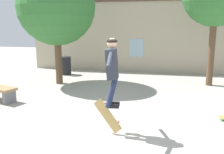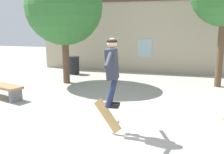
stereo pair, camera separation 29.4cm
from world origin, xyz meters
TOP-DOWN VIEW (x-y plane):
  - ground_plane at (0.00, 0.00)m, footprint 40.00×40.00m
  - building_backdrop at (0.02, 8.07)m, footprint 11.73×0.52m
  - tree_left at (-2.83, 4.60)m, footprint 3.01×3.01m
  - park_bench at (-3.88, 1.99)m, footprint 1.69×0.96m
  - trash_bin at (-3.30, 6.43)m, footprint 0.55×0.55m
  - skater at (0.25, 0.37)m, footprint 0.32×1.32m
  - skateboard_flipping at (0.16, 0.32)m, footprint 0.67×0.22m

SIDE VIEW (x-z plane):
  - ground_plane at x=0.00m, z-range 0.00..0.00m
  - park_bench at x=-3.88m, z-range 0.10..0.56m
  - skateboard_flipping at x=0.16m, z-range 0.03..0.76m
  - trash_bin at x=-3.30m, z-range 0.02..0.88m
  - skater at x=0.25m, z-range 0.73..2.21m
  - building_backdrop at x=0.02m, z-range -0.54..4.62m
  - tree_left at x=-2.83m, z-range 0.76..5.31m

